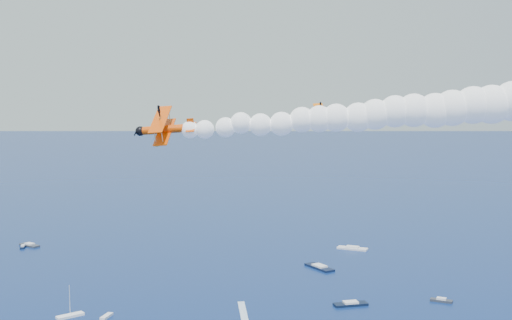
{
  "coord_description": "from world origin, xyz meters",
  "views": [
    {
      "loc": [
        -10.03,
        -83.31,
        63.38
      ],
      "look_at": [
        -7.54,
        25.25,
        51.76
      ],
      "focal_mm": 47.07,
      "sensor_mm": 36.0,
      "label": 1
    }
  ],
  "objects": [
    {
      "name": "smoke_trail_trail",
      "position": [
        15.0,
        7.79,
        60.43
      ],
      "size": [
        72.44,
        17.17,
        12.44
      ],
      "primitive_type": null,
      "rotation": [
        0.0,
        0.0,
        3.07
      ],
      "color": "white"
    },
    {
      "name": "biplane_trail",
      "position": [
        -20.4,
        10.45,
        57.68
      ],
      "size": [
        9.38,
        11.46,
        9.19
      ],
      "primitive_type": null,
      "rotation": [
        -0.35,
        0.07,
        3.07
      ],
      "color": "#E64704"
    },
    {
      "name": "biplane_lead",
      "position": [
        5.32,
        40.04,
        57.84
      ],
      "size": [
        8.23,
        9.85,
        8.13
      ],
      "primitive_type": null,
      "rotation": [
        -0.32,
        0.07,
        3.15
      ],
      "color": "#F86905"
    },
    {
      "name": "spectator_boats",
      "position": [
        10.23,
        103.37,
        0.35
      ],
      "size": [
        220.91,
        155.63,
        0.7
      ],
      "color": "white",
      "rests_on": "ground"
    }
  ]
}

